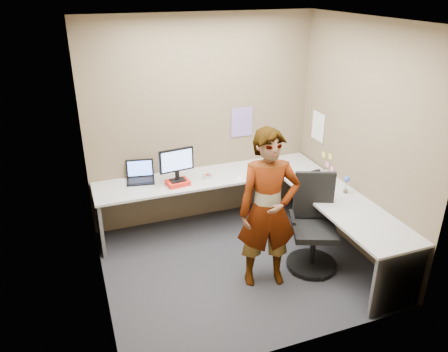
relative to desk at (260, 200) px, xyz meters
name	(u,v)px	position (x,y,z in m)	size (l,w,h in m)	color
ground	(238,265)	(-0.44, -0.39, -0.59)	(3.00, 3.00, 0.00)	#232428
wall_back	(202,122)	(-0.44, 0.91, 0.76)	(3.00, 3.00, 0.00)	brown
wall_right	(361,141)	(1.06, -0.39, 0.76)	(2.70, 2.70, 0.00)	brown
wall_left	(91,179)	(-1.94, -0.39, 0.76)	(2.70, 2.70, 0.00)	brown
ceiling	(242,21)	(-0.44, -0.39, 2.11)	(3.00, 3.00, 0.00)	white
desk	(260,200)	(0.00, 0.00, 0.00)	(2.98, 2.58, 0.73)	beige
paper_ream	(178,183)	(-0.90, 0.48, 0.17)	(0.27, 0.20, 0.05)	red
monitor	(177,162)	(-0.90, 0.49, 0.44)	(0.44, 0.15, 0.41)	black
laptop	(140,175)	(-1.31, 0.78, 0.20)	(0.38, 0.33, 0.24)	black
trackball_mouse	(208,176)	(-0.50, 0.54, 0.17)	(0.12, 0.08, 0.07)	#B7B7BC
origami	(239,177)	(-0.14, 0.36, 0.17)	(0.10, 0.10, 0.06)	white
stapler	(315,172)	(0.84, 0.16, 0.17)	(0.15, 0.04, 0.06)	black
flower	(346,182)	(0.90, -0.43, 0.28)	(0.07, 0.07, 0.22)	brown
calendar_purple	(242,122)	(0.11, 0.90, 0.71)	(0.30, 0.01, 0.40)	#846BB7
calendar_white	(318,126)	(1.05, 0.51, 0.66)	(0.01, 0.28, 0.38)	white
sticky_note_a	(330,157)	(1.05, 0.16, 0.36)	(0.01, 0.07, 0.07)	#F2E059
sticky_note_b	(327,164)	(1.05, 0.21, 0.23)	(0.01, 0.07, 0.07)	pink
sticky_note_c	(332,169)	(1.05, 0.09, 0.21)	(0.01, 0.07, 0.07)	pink
sticky_note_d	(324,155)	(1.05, 0.31, 0.33)	(0.01, 0.07, 0.07)	#F2E059
office_chair	(313,231)	(0.37, -0.64, -0.15)	(0.63, 0.62, 1.08)	black
person	(268,210)	(-0.26, -0.73, 0.29)	(0.64, 0.42, 1.75)	#999399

